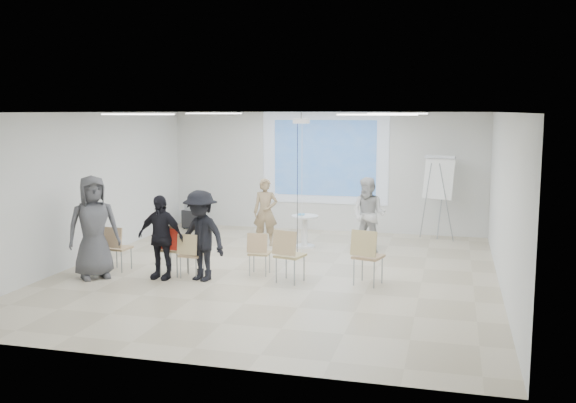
% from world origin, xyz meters
% --- Properties ---
extents(floor, '(8.00, 9.00, 0.10)m').
position_xyz_m(floor, '(0.00, 0.00, -0.05)').
color(floor, beige).
rests_on(floor, ground).
extents(ceiling, '(8.00, 9.00, 0.10)m').
position_xyz_m(ceiling, '(0.00, 0.00, 3.05)').
color(ceiling, white).
rests_on(ceiling, wall_back).
extents(wall_back, '(8.00, 0.10, 3.00)m').
position_xyz_m(wall_back, '(0.00, 4.55, 1.50)').
color(wall_back, silver).
rests_on(wall_back, floor).
extents(wall_left, '(0.10, 9.00, 3.00)m').
position_xyz_m(wall_left, '(-4.05, 0.00, 1.50)').
color(wall_left, silver).
rests_on(wall_left, floor).
extents(wall_right, '(0.10, 9.00, 3.00)m').
position_xyz_m(wall_right, '(4.05, 0.00, 1.50)').
color(wall_right, silver).
rests_on(wall_right, floor).
extents(projection_halo, '(3.20, 0.01, 2.30)m').
position_xyz_m(projection_halo, '(0.00, 4.49, 1.85)').
color(projection_halo, silver).
rests_on(projection_halo, wall_back).
extents(projection_image, '(2.60, 0.01, 1.90)m').
position_xyz_m(projection_image, '(0.00, 4.47, 1.85)').
color(projection_image, '#366DB9').
rests_on(projection_image, wall_back).
extents(pedestal_table, '(0.70, 0.70, 0.74)m').
position_xyz_m(pedestal_table, '(-0.02, 2.36, 0.41)').
color(pedestal_table, white).
rests_on(pedestal_table, floor).
extents(player_left, '(0.68, 0.51, 1.72)m').
position_xyz_m(player_left, '(-0.93, 2.36, 0.86)').
color(player_left, tan).
rests_on(player_left, floor).
extents(player_right, '(1.01, 0.88, 1.79)m').
position_xyz_m(player_right, '(1.41, 2.27, 0.89)').
color(player_right, silver).
rests_on(player_right, floor).
extents(controller_left, '(0.05, 0.12, 0.04)m').
position_xyz_m(controller_left, '(-0.75, 2.61, 1.14)').
color(controller_left, white).
rests_on(controller_left, player_left).
extents(controller_right, '(0.07, 0.13, 0.04)m').
position_xyz_m(controller_right, '(1.23, 2.52, 1.21)').
color(controller_right, white).
rests_on(controller_right, player_right).
extents(chair_far_left, '(0.44, 0.47, 0.87)m').
position_xyz_m(chair_far_left, '(-2.99, -0.64, 0.51)').
color(chair_far_left, tan).
rests_on(chair_far_left, floor).
extents(chair_left_mid, '(0.51, 0.54, 0.96)m').
position_xyz_m(chair_left_mid, '(-1.85, -0.67, 0.57)').
color(chair_left_mid, tan).
rests_on(chair_left_mid, floor).
extents(chair_left_inner, '(0.41, 0.44, 0.83)m').
position_xyz_m(chair_left_inner, '(-1.44, -0.75, 0.49)').
color(chair_left_inner, tan).
rests_on(chair_left_inner, floor).
extents(chair_center, '(0.40, 0.43, 0.81)m').
position_xyz_m(chair_center, '(-0.28, -0.27, 0.48)').
color(chair_center, tan).
rests_on(chair_center, floor).
extents(chair_right_inner, '(0.55, 0.58, 0.96)m').
position_xyz_m(chair_right_inner, '(0.37, -0.65, 0.57)').
color(chair_right_inner, tan).
rests_on(chair_right_inner, floor).
extents(chair_right_far, '(0.58, 0.60, 1.00)m').
position_xyz_m(chair_right_far, '(1.74, -0.46, 0.59)').
color(chair_right_far, tan).
rests_on(chair_right_far, floor).
extents(red_jacket, '(0.41, 0.14, 0.38)m').
position_xyz_m(red_jacket, '(-1.84, -0.81, 0.72)').
color(red_jacket, '#B32216').
rests_on(red_jacket, chair_left_mid).
extents(laptop, '(0.32, 0.24, 0.02)m').
position_xyz_m(laptop, '(-1.43, -0.66, 0.44)').
color(laptop, black).
rests_on(laptop, chair_left_inner).
extents(audience_left, '(1.06, 0.68, 1.76)m').
position_xyz_m(audience_left, '(-1.95, -0.90, 0.88)').
color(audience_left, black).
rests_on(audience_left, floor).
extents(audience_mid, '(1.35, 1.01, 1.85)m').
position_xyz_m(audience_mid, '(-1.19, -0.84, 0.92)').
color(audience_mid, black).
rests_on(audience_mid, floor).
extents(audience_outer, '(1.22, 1.19, 2.11)m').
position_xyz_m(audience_outer, '(-3.14, -1.16, 1.05)').
color(audience_outer, '#515256').
rests_on(audience_outer, floor).
extents(flipchart_easel, '(0.81, 0.64, 1.99)m').
position_xyz_m(flipchart_easel, '(2.82, 3.95, 1.46)').
color(flipchart_easel, '#95989D').
rests_on(flipchart_easel, floor).
extents(av_cart, '(0.54, 0.47, 0.69)m').
position_xyz_m(av_cart, '(-3.35, 3.88, 0.32)').
color(av_cart, black).
rests_on(av_cart, floor).
extents(ceiling_projector, '(0.30, 0.25, 3.00)m').
position_xyz_m(ceiling_projector, '(0.10, 1.49, 2.69)').
color(ceiling_projector, white).
rests_on(ceiling_projector, ceiling).
extents(fluor_panel_nw, '(1.20, 0.30, 0.02)m').
position_xyz_m(fluor_panel_nw, '(-2.00, 2.00, 2.97)').
color(fluor_panel_nw, white).
rests_on(fluor_panel_nw, ceiling).
extents(fluor_panel_ne, '(1.20, 0.30, 0.02)m').
position_xyz_m(fluor_panel_ne, '(2.00, 2.00, 2.97)').
color(fluor_panel_ne, white).
rests_on(fluor_panel_ne, ceiling).
extents(fluor_panel_sw, '(1.20, 0.30, 0.02)m').
position_xyz_m(fluor_panel_sw, '(-2.00, -1.50, 2.97)').
color(fluor_panel_sw, white).
rests_on(fluor_panel_sw, ceiling).
extents(fluor_panel_se, '(1.20, 0.30, 0.02)m').
position_xyz_m(fluor_panel_se, '(2.00, -1.50, 2.97)').
color(fluor_panel_se, white).
rests_on(fluor_panel_se, ceiling).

